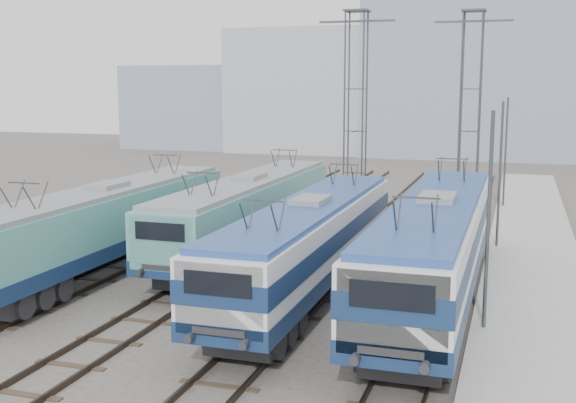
{
  "coord_description": "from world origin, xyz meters",
  "views": [
    {
      "loc": [
        9.38,
        -20.33,
        7.75
      ],
      "look_at": [
        0.6,
        7.0,
        3.09
      ],
      "focal_mm": 45.0,
      "sensor_mm": 36.0,
      "label": 1
    }
  ],
  "objects_px": {
    "mast_rear": "(505,154)",
    "catenary_tower_west": "(356,104)",
    "locomotive_far_left": "(105,221)",
    "catenary_tower_east": "(470,104)",
    "mast_mid": "(500,178)",
    "mast_front": "(488,226)",
    "locomotive_center_right": "(309,239)",
    "locomotive_center_left": "(248,209)",
    "locomotive_far_right": "(435,241)"
  },
  "relations": [
    {
      "from": "mast_mid",
      "to": "catenary_tower_west",
      "type": "bearing_deg",
      "value": 137.07
    },
    {
      "from": "locomotive_center_right",
      "to": "mast_mid",
      "type": "height_order",
      "value": "mast_mid"
    },
    {
      "from": "locomotive_far_left",
      "to": "catenary_tower_east",
      "type": "xyz_separation_m",
      "value": [
        13.25,
        18.79,
        4.48
      ]
    },
    {
      "from": "locomotive_far_left",
      "to": "catenary_tower_west",
      "type": "distance_m",
      "value": 18.64
    },
    {
      "from": "catenary_tower_east",
      "to": "locomotive_center_right",
      "type": "bearing_deg",
      "value": -102.24
    },
    {
      "from": "locomotive_far_left",
      "to": "mast_mid",
      "type": "height_order",
      "value": "mast_mid"
    },
    {
      "from": "locomotive_far_right",
      "to": "mast_rear",
      "type": "xyz_separation_m",
      "value": [
        1.85,
        21.28,
        1.15
      ]
    },
    {
      "from": "mast_mid",
      "to": "mast_rear",
      "type": "distance_m",
      "value": 12.0
    },
    {
      "from": "mast_mid",
      "to": "locomotive_far_left",
      "type": "bearing_deg",
      "value": -150.2
    },
    {
      "from": "locomotive_far_right",
      "to": "mast_rear",
      "type": "height_order",
      "value": "mast_rear"
    },
    {
      "from": "locomotive_far_right",
      "to": "catenary_tower_east",
      "type": "height_order",
      "value": "catenary_tower_east"
    },
    {
      "from": "mast_rear",
      "to": "mast_front",
      "type": "bearing_deg",
      "value": -90.0
    },
    {
      "from": "locomotive_far_left",
      "to": "locomotive_far_right",
      "type": "height_order",
      "value": "locomotive_far_right"
    },
    {
      "from": "catenary_tower_west",
      "to": "mast_front",
      "type": "relative_size",
      "value": 1.71
    },
    {
      "from": "mast_front",
      "to": "mast_mid",
      "type": "xyz_separation_m",
      "value": [
        0.0,
        12.0,
        0.0
      ]
    },
    {
      "from": "locomotive_far_right",
      "to": "catenary_tower_west",
      "type": "bearing_deg",
      "value": 111.34
    },
    {
      "from": "catenary_tower_east",
      "to": "mast_mid",
      "type": "xyz_separation_m",
      "value": [
        2.1,
        -10.0,
        -3.14
      ]
    },
    {
      "from": "locomotive_center_left",
      "to": "catenary_tower_east",
      "type": "bearing_deg",
      "value": 58.24
    },
    {
      "from": "mast_front",
      "to": "mast_mid",
      "type": "height_order",
      "value": "same"
    },
    {
      "from": "locomotive_center_left",
      "to": "mast_front",
      "type": "height_order",
      "value": "mast_front"
    },
    {
      "from": "mast_mid",
      "to": "locomotive_far_right",
      "type": "bearing_deg",
      "value": -101.28
    },
    {
      "from": "catenary_tower_west",
      "to": "mast_rear",
      "type": "xyz_separation_m",
      "value": [
        8.6,
        4.0,
        -3.14
      ]
    },
    {
      "from": "catenary_tower_west",
      "to": "catenary_tower_east",
      "type": "relative_size",
      "value": 1.0
    },
    {
      "from": "locomotive_far_left",
      "to": "mast_front",
      "type": "relative_size",
      "value": 2.48
    },
    {
      "from": "catenary_tower_east",
      "to": "mast_rear",
      "type": "xyz_separation_m",
      "value": [
        2.1,
        2.0,
        -3.14
      ]
    },
    {
      "from": "locomotive_far_right",
      "to": "locomotive_center_right",
      "type": "bearing_deg",
      "value": -176.1
    },
    {
      "from": "locomotive_far_right",
      "to": "catenary_tower_west",
      "type": "xyz_separation_m",
      "value": [
        -6.75,
        17.28,
        4.29
      ]
    },
    {
      "from": "catenary_tower_west",
      "to": "mast_rear",
      "type": "height_order",
      "value": "catenary_tower_west"
    },
    {
      "from": "locomotive_center_left",
      "to": "locomotive_center_right",
      "type": "height_order",
      "value": "locomotive_center_left"
    },
    {
      "from": "locomotive_far_right",
      "to": "mast_front",
      "type": "bearing_deg",
      "value": -55.79
    },
    {
      "from": "locomotive_center_left",
      "to": "mast_rear",
      "type": "height_order",
      "value": "mast_rear"
    },
    {
      "from": "mast_front",
      "to": "mast_rear",
      "type": "distance_m",
      "value": 24.0
    },
    {
      "from": "catenary_tower_east",
      "to": "mast_mid",
      "type": "height_order",
      "value": "catenary_tower_east"
    },
    {
      "from": "mast_rear",
      "to": "catenary_tower_west",
      "type": "bearing_deg",
      "value": -155.06
    },
    {
      "from": "locomotive_far_right",
      "to": "catenary_tower_east",
      "type": "bearing_deg",
      "value": 90.74
    },
    {
      "from": "catenary_tower_east",
      "to": "mast_front",
      "type": "height_order",
      "value": "catenary_tower_east"
    },
    {
      "from": "mast_front",
      "to": "mast_mid",
      "type": "relative_size",
      "value": 1.0
    },
    {
      "from": "catenary_tower_east",
      "to": "catenary_tower_west",
      "type": "bearing_deg",
      "value": -162.9
    },
    {
      "from": "mast_front",
      "to": "mast_rear",
      "type": "relative_size",
      "value": 1.0
    },
    {
      "from": "locomotive_far_left",
      "to": "locomotive_far_right",
      "type": "relative_size",
      "value": 0.94
    },
    {
      "from": "catenary_tower_west",
      "to": "mast_mid",
      "type": "relative_size",
      "value": 1.71
    },
    {
      "from": "locomotive_far_left",
      "to": "mast_mid",
      "type": "relative_size",
      "value": 2.48
    },
    {
      "from": "locomotive_center_right",
      "to": "catenary_tower_west",
      "type": "distance_m",
      "value": 18.28
    },
    {
      "from": "mast_front",
      "to": "mast_rear",
      "type": "bearing_deg",
      "value": 90.0
    },
    {
      "from": "locomotive_center_right",
      "to": "catenary_tower_west",
      "type": "height_order",
      "value": "catenary_tower_west"
    },
    {
      "from": "mast_front",
      "to": "mast_mid",
      "type": "bearing_deg",
      "value": 90.0
    },
    {
      "from": "catenary_tower_west",
      "to": "catenary_tower_east",
      "type": "xyz_separation_m",
      "value": [
        6.5,
        2.0,
        0.0
      ]
    },
    {
      "from": "mast_mid",
      "to": "mast_rear",
      "type": "height_order",
      "value": "same"
    },
    {
      "from": "catenary_tower_west",
      "to": "mast_rear",
      "type": "relative_size",
      "value": 1.71
    },
    {
      "from": "locomotive_far_left",
      "to": "catenary_tower_east",
      "type": "height_order",
      "value": "catenary_tower_east"
    }
  ]
}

